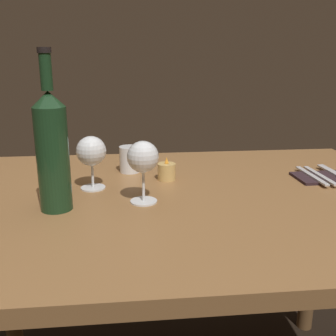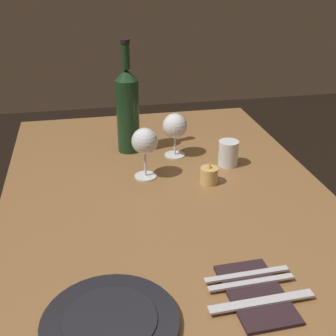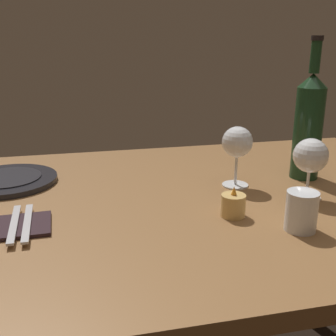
% 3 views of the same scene
% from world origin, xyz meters
% --- Properties ---
extents(dining_table, '(1.30, 0.90, 0.74)m').
position_xyz_m(dining_table, '(0.00, 0.00, 0.65)').
color(dining_table, olive).
rests_on(dining_table, ground).
extents(wine_glass_left, '(0.08, 0.08, 0.14)m').
position_xyz_m(wine_glass_left, '(-0.22, 0.07, 0.84)').
color(wine_glass_left, white).
rests_on(wine_glass_left, dining_table).
extents(wine_glass_right, '(0.08, 0.08, 0.15)m').
position_xyz_m(wine_glass_right, '(-0.09, -0.04, 0.85)').
color(wine_glass_right, white).
rests_on(wine_glass_right, dining_table).
extents(wine_bottle, '(0.07, 0.07, 0.37)m').
position_xyz_m(wine_bottle, '(-0.30, -0.07, 0.88)').
color(wine_bottle, '#19381E').
rests_on(wine_bottle, dining_table).
extents(water_tumbler, '(0.06, 0.06, 0.08)m').
position_xyz_m(water_tumbler, '(-0.12, 0.22, 0.78)').
color(water_tumbler, white).
rests_on(water_tumbler, dining_table).
extents(votive_candle, '(0.05, 0.05, 0.07)m').
position_xyz_m(votive_candle, '(-0.02, 0.13, 0.76)').
color(votive_candle, '#DBB266').
rests_on(votive_candle, dining_table).
extents(folded_napkin, '(0.19, 0.12, 0.01)m').
position_xyz_m(folded_napkin, '(0.45, 0.09, 0.74)').
color(folded_napkin, '#2D1E23').
rests_on(folded_napkin, dining_table).
extents(fork_inner, '(0.02, 0.18, 0.00)m').
position_xyz_m(fork_inner, '(0.43, 0.09, 0.75)').
color(fork_inner, silver).
rests_on(fork_inner, folded_napkin).
extents(fork_outer, '(0.02, 0.18, 0.00)m').
position_xyz_m(fork_outer, '(0.40, 0.09, 0.75)').
color(fork_outer, silver).
rests_on(fork_outer, folded_napkin).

